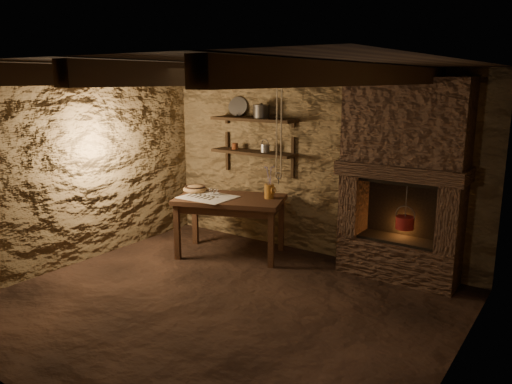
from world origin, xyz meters
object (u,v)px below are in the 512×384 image
Objects in this scene: iron_stockpot at (261,112)px; wooden_bowl at (195,189)px; stoneware_jug at (269,184)px; red_pot at (405,222)px; work_table at (230,224)px.

wooden_bowl is at bearing -139.95° from iron_stockpot.
stoneware_jug is at bearing -43.30° from iron_stockpot.
red_pot reaches higher than wooden_bowl.
wooden_bowl is at bearing 161.75° from work_table.
red_pot is (2.15, 0.44, 0.28)m from work_table.
red_pot is (2.04, -0.12, -1.15)m from iron_stockpot.
iron_stockpot reaches higher than red_pot.
iron_stockpot is at bearing 111.93° from stoneware_jug.
iron_stockpot is at bearing 58.18° from work_table.
iron_stockpot is at bearing 176.64° from red_pot.
stoneware_jug is 1.31× the size of wooden_bowl.
wooden_bowl is 1.54× the size of iron_stockpot.
red_pot is at bearing -3.36° from iron_stockpot.
stoneware_jug reaches higher than work_table.
work_table is 3.64× the size of stoneware_jug.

